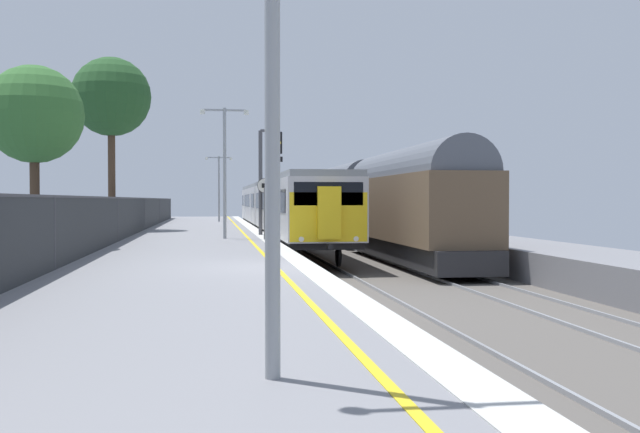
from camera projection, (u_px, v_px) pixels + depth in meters
name	position (u px, v px, depth m)	size (l,w,h in m)	color
ground	(397.00, 290.00, 18.32)	(17.40, 110.00, 1.21)	gray
commuter_train_at_platform	(278.00, 206.00, 44.69)	(2.83, 39.23, 3.81)	#B7B7BC
freight_train_adjacent_track	(370.00, 201.00, 37.97)	(2.60, 30.45, 4.65)	#232326
signal_gantry	(267.00, 169.00, 34.16)	(1.10, 0.24, 4.83)	#47474C
speed_limit_sign	(265.00, 200.00, 30.07)	(0.59, 0.08, 2.48)	#59595B
platform_lamp_near	(272.00, 13.00, 6.67)	(2.00, 0.20, 5.55)	#93999E
platform_lamp_mid	(225.00, 161.00, 30.97)	(2.00, 0.20, 5.42)	#93999E
platform_lamp_far	(219.00, 182.00, 55.29)	(2.00, 0.20, 4.84)	#93999E
platform_back_fence	(54.00, 231.00, 17.12)	(0.07, 99.00, 1.72)	#282B2D
background_tree_left	(32.00, 117.00, 24.62)	(3.23, 3.23, 6.04)	#473323
background_tree_centre	(112.00, 100.00, 39.77)	(4.18, 4.18, 9.18)	#473323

